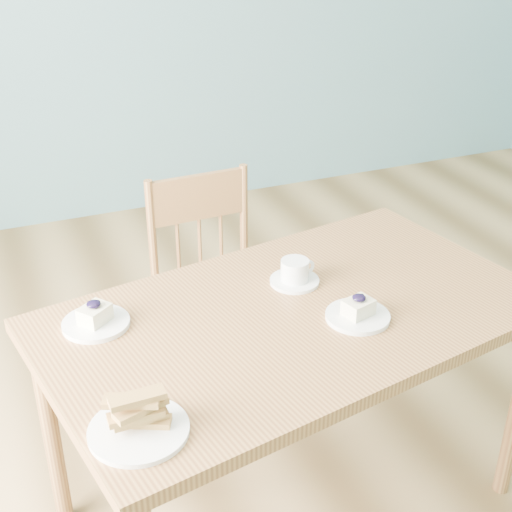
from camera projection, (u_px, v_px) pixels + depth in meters
room at (473, 62)px, 1.62m from camera, size 5.01×5.01×2.71m
dining_table at (293, 333)px, 1.92m from camera, size 1.43×0.97×0.70m
dining_chair at (214, 293)px, 2.51m from camera, size 0.40×0.38×0.84m
cheesecake_plate_near at (358, 312)px, 1.84m from camera, size 0.17×0.17×0.07m
cheesecake_plate_far at (96, 319)px, 1.82m from camera, size 0.17×0.17×0.07m
coffee_cup at (295, 273)px, 2.01m from camera, size 0.14×0.14×0.07m
biscotti_plate at (138, 421)px, 1.46m from camera, size 0.21×0.21×0.10m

